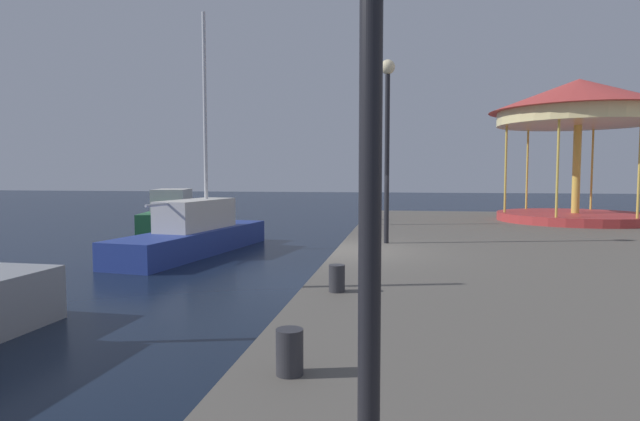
% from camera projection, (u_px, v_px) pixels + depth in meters
% --- Properties ---
extents(ground_plane, '(120.00, 120.00, 0.00)m').
position_uv_depth(ground_plane, '(336.00, 284.00, 12.14)').
color(ground_plane, black).
extents(sailboat_blue, '(2.73, 7.37, 7.76)m').
position_uv_depth(sailboat_blue, '(195.00, 233.00, 16.78)').
color(sailboat_blue, navy).
rests_on(sailboat_blue, ground).
extents(motorboat_green, '(2.92, 5.08, 1.87)m').
position_uv_depth(motorboat_green, '(173.00, 216.00, 23.11)').
color(motorboat_green, '#236638').
rests_on(motorboat_green, ground).
extents(carousel, '(6.26, 6.26, 5.16)m').
position_uv_depth(carousel, '(578.00, 116.00, 19.04)').
color(carousel, '#B23333').
rests_on(carousel, quay_dock).
extents(lamp_post_mid_promenade, '(0.36, 0.36, 4.54)m').
position_uv_depth(lamp_post_mid_promenade, '(387.00, 119.00, 12.99)').
color(lamp_post_mid_promenade, black).
rests_on(lamp_post_mid_promenade, quay_dock).
extents(bollard_south, '(0.24, 0.24, 0.40)m').
position_uv_depth(bollard_south, '(290.00, 352.00, 4.56)').
color(bollard_south, '#2D2D33').
rests_on(bollard_south, quay_dock).
extents(bollard_center, '(0.24, 0.24, 0.40)m').
position_uv_depth(bollard_center, '(337.00, 278.00, 7.76)').
color(bollard_center, '#2D2D33').
rests_on(bollard_center, quay_dock).
extents(bollard_north, '(0.24, 0.24, 0.40)m').
position_uv_depth(bollard_north, '(372.00, 214.00, 19.99)').
color(bollard_north, '#2D2D33').
rests_on(bollard_north, quay_dock).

